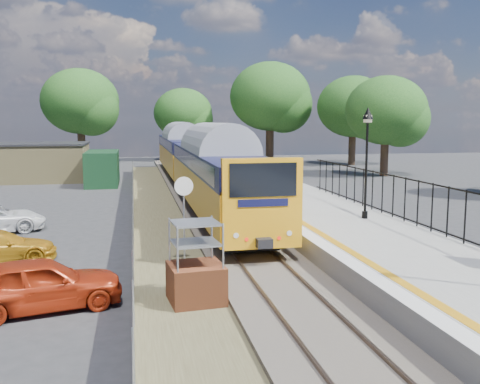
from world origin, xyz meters
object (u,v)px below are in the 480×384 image
object	(u,v)px
car_red	(40,284)
speed_sign	(184,205)
victorian_lamp_north	(367,137)
train	(194,158)
brick_plinth	(196,264)

from	to	relation	value
car_red	speed_sign	bearing A→B (deg)	-64.91
victorian_lamp_north	speed_sign	distance (m)	8.61
train	speed_sign	bearing A→B (deg)	-97.25
brick_plinth	train	bearing A→B (deg)	83.78
speed_sign	train	bearing A→B (deg)	78.78
victorian_lamp_north	car_red	xyz separation A→B (m)	(-11.89, -6.25, -3.58)
victorian_lamp_north	speed_sign	xyz separation A→B (m)	(-7.80, -2.94, -2.15)
speed_sign	car_red	bearing A→B (deg)	-144.95
speed_sign	car_red	size ratio (longest dim) A/B	0.74
train	brick_plinth	distance (m)	23.41
victorian_lamp_north	speed_sign	world-z (taller)	victorian_lamp_north
victorian_lamp_north	train	world-z (taller)	victorian_lamp_north
victorian_lamp_north	train	size ratio (longest dim) A/B	0.11
train	brick_plinth	xyz separation A→B (m)	(-2.53, -23.24, -1.24)
brick_plinth	victorian_lamp_north	bearing A→B (deg)	39.85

